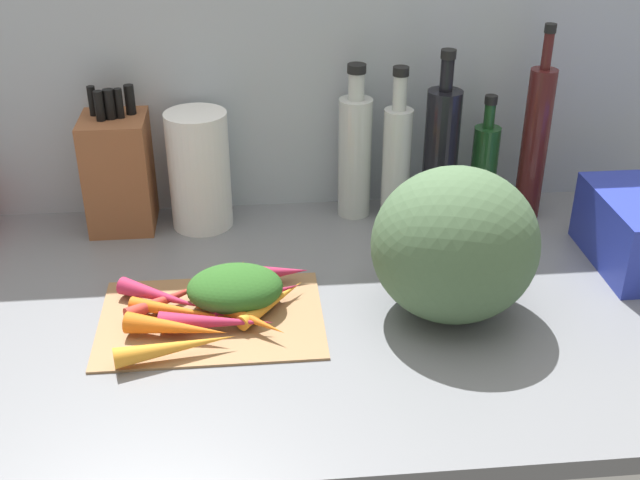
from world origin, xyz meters
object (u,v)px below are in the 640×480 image
(carrot_10, at_px, (277,272))
(carrot_11, at_px, (162,296))
(winter_squash, at_px, (455,245))
(bottle_3, at_px, (484,168))
(bottle_4, at_px, (535,142))
(knife_block, at_px, (119,170))
(bottle_1, at_px, (397,160))
(carrot_2, at_px, (257,295))
(carrot_3, at_px, (177,328))
(carrot_0, at_px, (172,296))
(carrot_8, at_px, (251,283))
(carrot_4, at_px, (273,302))
(carrot_6, at_px, (242,315))
(carrot_9, at_px, (180,311))
(bottle_2, at_px, (441,154))
(paper_towel_roll, at_px, (199,170))
(carrot_5, at_px, (257,297))
(cutting_board, at_px, (211,318))
(carrot_1, at_px, (217,322))
(carrot_7, at_px, (176,347))
(carrot_12, at_px, (225,275))
(bottle_0, at_px, (355,153))

(carrot_10, xyz_separation_m, carrot_11, (-0.19, -0.05, -0.00))
(winter_squash, xyz_separation_m, bottle_3, (0.14, 0.34, -0.03))
(bottle_3, height_order, bottle_4, bottle_4)
(carrot_10, relative_size, bottle_3, 0.44)
(knife_block, height_order, bottle_1, bottle_1)
(carrot_2, distance_m, carrot_3, 0.15)
(carrot_0, height_order, carrot_8, same)
(carrot_4, xyz_separation_m, carrot_6, (-0.05, -0.04, 0.00))
(carrot_8, distance_m, bottle_3, 0.53)
(carrot_9, distance_m, carrot_11, 0.05)
(carrot_0, distance_m, bottle_2, 0.58)
(carrot_2, xyz_separation_m, paper_towel_roll, (-0.10, 0.30, 0.10))
(carrot_9, bearing_deg, winter_squash, -1.59)
(carrot_6, bearing_deg, winter_squash, 2.73)
(carrot_11, relative_size, knife_block, 0.58)
(carrot_4, distance_m, bottle_2, 0.46)
(bottle_1, xyz_separation_m, bottle_4, (0.26, -0.01, 0.03))
(carrot_5, distance_m, bottle_2, 0.48)
(carrot_4, bearing_deg, cutting_board, -173.64)
(carrot_6, bearing_deg, carrot_3, -166.09)
(bottle_2, height_order, bottle_4, bottle_4)
(carrot_8, xyz_separation_m, knife_block, (-0.24, 0.28, 0.09))
(cutting_board, height_order, carrot_9, carrot_9)
(carrot_9, xyz_separation_m, carrot_10, (0.16, 0.10, 0.00))
(carrot_3, relative_size, carrot_4, 1.05)
(carrot_1, bearing_deg, paper_towel_roll, 95.12)
(carrot_0, distance_m, carrot_3, 0.10)
(carrot_10, height_order, bottle_2, bottle_2)
(carrot_2, bearing_deg, carrot_7, -131.52)
(bottle_3, bearing_deg, carrot_7, -143.18)
(carrot_2, height_order, bottle_3, bottle_3)
(carrot_5, bearing_deg, cutting_board, -163.39)
(carrot_10, relative_size, winter_squash, 0.41)
(carrot_1, distance_m, paper_towel_roll, 0.39)
(carrot_2, distance_m, carrot_9, 0.13)
(carrot_8, height_order, bottle_1, bottle_1)
(carrot_6, bearing_deg, carrot_12, 102.25)
(carrot_4, distance_m, bottle_3, 0.54)
(bottle_0, xyz_separation_m, bottle_1, (0.08, -0.03, -0.00))
(carrot_2, xyz_separation_m, carrot_12, (-0.05, 0.07, 0.00))
(carrot_9, relative_size, knife_block, 0.61)
(knife_block, bearing_deg, carrot_0, -70.16)
(cutting_board, distance_m, carrot_3, 0.08)
(carrot_0, relative_size, carrot_7, 0.92)
(carrot_5, bearing_deg, bottle_3, 34.15)
(carrot_7, relative_size, carrot_10, 1.66)
(carrot_10, height_order, carrot_11, carrot_10)
(carrot_1, relative_size, bottle_4, 0.46)
(carrot_7, height_order, knife_block, knife_block)
(carrot_8, relative_size, carrot_11, 0.95)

